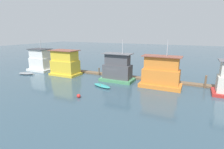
{
  "coord_description": "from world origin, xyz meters",
  "views": [
    {
      "loc": [
        13.35,
        -28.83,
        9.03
      ],
      "look_at": [
        0.0,
        -1.0,
        1.4
      ],
      "focal_mm": 28.0,
      "sensor_mm": 36.0,
      "label": 1
    }
  ],
  "objects": [
    {
      "name": "ground_plane",
      "position": [
        0.0,
        0.0,
        0.0
      ],
      "size": [
        200.0,
        200.0,
        0.0
      ],
      "primitive_type": "plane",
      "color": "#385160"
    },
    {
      "name": "dinghy_teal",
      "position": [
        -0.16,
        -4.51,
        0.23
      ],
      "size": [
        3.8,
        2.17,
        0.46
      ],
      "color": "teal",
      "rests_on": "ground_plane"
    },
    {
      "name": "dock_walkway",
      "position": [
        0.0,
        3.28,
        0.15
      ],
      "size": [
        51.0,
        1.49,
        0.3
      ],
      "primitive_type": "cube",
      "color": "brown",
      "rests_on": "ground_plane"
    },
    {
      "name": "houseboat_yellow",
      "position": [
        -11.23,
        -0.46,
        2.47
      ],
      "size": [
        6.11,
        3.76,
        5.29
      ],
      "color": "gold",
      "rests_on": "ground_plane"
    },
    {
      "name": "dinghy_grey",
      "position": [
        -19.1,
        -3.86,
        0.25
      ],
      "size": [
        3.72,
        2.3,
        0.5
      ],
      "color": "gray",
      "rests_on": "ground_plane"
    },
    {
      "name": "buoy_red",
      "position": [
        -0.79,
        -10.15,
        0.27
      ],
      "size": [
        0.54,
        0.54,
        0.54
      ],
      "primitive_type": "sphere",
      "color": "red",
      "rests_on": "ground_plane"
    },
    {
      "name": "houseboat_green",
      "position": [
        0.58,
        0.09,
        2.2
      ],
      "size": [
        6.17,
        3.47,
        7.67
      ],
      "color": "#4C9360",
      "rests_on": "ground_plane"
    },
    {
      "name": "mooring_post_near_right",
      "position": [
        -9.62,
        2.28,
        0.7
      ],
      "size": [
        0.27,
        0.27,
        1.41
      ],
      "primitive_type": "cylinder",
      "color": "brown",
      "rests_on": "ground_plane"
    },
    {
      "name": "mooring_post_far_right",
      "position": [
        -4.59,
        2.28,
        0.81
      ],
      "size": [
        0.28,
        0.28,
        1.62
      ],
      "primitive_type": "cylinder",
      "color": "brown",
      "rests_on": "ground_plane"
    },
    {
      "name": "mooring_post_far_left",
      "position": [
        15.29,
        2.28,
        1.07
      ],
      "size": [
        0.32,
        0.32,
        2.14
      ],
      "primitive_type": "cylinder",
      "color": "brown",
      "rests_on": "ground_plane"
    },
    {
      "name": "houseboat_white",
      "position": [
        -19.4,
        0.59,
        2.34
      ],
      "size": [
        5.57,
        4.08,
        7.55
      ],
      "color": "white",
      "rests_on": "ground_plane"
    },
    {
      "name": "houseboat_orange",
      "position": [
        8.58,
        -0.41,
        2.3
      ],
      "size": [
        6.7,
        3.3,
        7.82
      ],
      "color": "orange",
      "rests_on": "ground_plane"
    }
  ]
}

